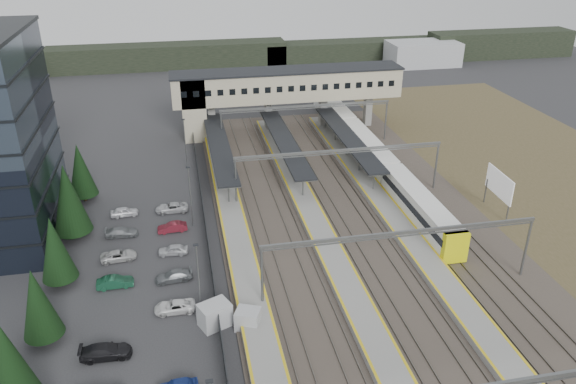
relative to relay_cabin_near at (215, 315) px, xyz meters
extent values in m
plane|color=#2B2B2D|center=(6.80, 9.64, -1.18)|extent=(220.00, 220.00, 0.00)
cone|color=black|center=(-15.20, -8.36, 3.92)|extent=(4.26, 4.26, 8.20)
cylinder|color=black|center=(-15.20, 0.64, -0.58)|extent=(0.44, 0.44, 1.20)
cone|color=black|center=(-15.20, 0.64, 3.22)|extent=(3.54, 3.54, 6.80)
cylinder|color=black|center=(-15.20, 9.64, -0.58)|extent=(0.44, 0.44, 1.20)
cone|color=black|center=(-15.20, 9.64, 3.32)|extent=(3.64, 3.64, 7.00)
cylinder|color=black|center=(-15.20, 19.64, -0.58)|extent=(0.44, 0.44, 1.20)
cone|color=black|center=(-15.20, 19.64, 4.07)|extent=(4.42, 4.42, 8.50)
cylinder|color=black|center=(-15.20, 29.64, -0.58)|extent=(0.44, 0.44, 1.20)
cone|color=black|center=(-15.20, 29.64, 3.42)|extent=(3.74, 3.74, 7.20)
imported|color=black|center=(-9.70, -2.46, -0.53)|extent=(4.47, 1.88, 1.29)
imported|color=#174831|center=(-9.70, 8.14, -0.56)|extent=(3.79, 1.43, 1.23)
imported|color=#B8B8B8|center=(-9.70, 13.44, -0.62)|extent=(4.13, 2.20, 1.11)
imported|color=slate|center=(-9.70, 18.74, -0.60)|extent=(3.97, 1.67, 1.15)
imported|color=silver|center=(-9.70, 24.04, -0.58)|extent=(3.64, 1.75, 1.20)
imported|color=white|center=(-3.70, 2.84, -0.62)|extent=(4.03, 1.93, 1.11)
imported|color=slate|center=(-3.70, 8.14, -0.60)|extent=(4.09, 1.97, 1.15)
imported|color=#B4B5BA|center=(-3.70, 13.44, -0.60)|extent=(3.50, 1.62, 1.16)
imported|color=maroon|center=(-3.70, 18.74, -0.59)|extent=(3.66, 1.49, 1.18)
imported|color=silver|center=(-3.70, 24.04, -0.59)|extent=(4.31, 2.09, 1.18)
cube|color=black|center=(-1.20, -15.36, 6.82)|extent=(0.50, 0.25, 0.15)
cylinder|color=slate|center=(-1.20, 1.64, 2.82)|extent=(0.16, 0.16, 8.00)
cube|color=black|center=(-1.20, 1.64, 6.82)|extent=(0.50, 0.25, 0.15)
cylinder|color=slate|center=(-1.20, 19.64, 2.82)|extent=(0.16, 0.16, 8.00)
cube|color=black|center=(-1.20, 19.64, 6.82)|extent=(0.50, 0.25, 0.15)
cylinder|color=slate|center=(-1.20, 37.64, 2.82)|extent=(0.16, 0.16, 8.00)
cube|color=black|center=(-1.20, 37.64, 6.82)|extent=(0.50, 0.25, 0.15)
cube|color=#26282B|center=(0.30, 14.64, -0.18)|extent=(0.08, 90.00, 2.00)
cube|color=#A5A8AB|center=(0.00, 0.00, 0.00)|extent=(3.42, 3.03, 2.36)
cube|color=#A5A8AB|center=(2.99, -1.09, -0.16)|extent=(2.76, 2.57, 2.03)
cube|color=#3B352E|center=(18.80, 14.64, -1.08)|extent=(34.00, 90.00, 0.20)
cube|color=#59544C|center=(6.08, 14.64, -0.90)|extent=(0.08, 90.00, 0.14)
cube|color=#59544C|center=(7.52, 14.64, -0.90)|extent=(0.08, 90.00, 0.14)
cube|color=#59544C|center=(10.08, 14.64, -0.90)|extent=(0.08, 90.00, 0.14)
cube|color=#59544C|center=(11.52, 14.64, -0.90)|extent=(0.08, 90.00, 0.14)
cube|color=#59544C|center=(16.08, 14.64, -0.90)|extent=(0.08, 90.00, 0.14)
cube|color=#59544C|center=(17.52, 14.64, -0.90)|extent=(0.08, 90.00, 0.14)
cube|color=#59544C|center=(20.08, 14.64, -0.90)|extent=(0.08, 90.00, 0.14)
cube|color=#59544C|center=(21.52, 14.64, -0.90)|extent=(0.08, 90.00, 0.14)
cube|color=#59544C|center=(26.08, 14.64, -0.90)|extent=(0.08, 90.00, 0.14)
cube|color=#59544C|center=(27.52, 14.64, -0.90)|extent=(0.08, 90.00, 0.14)
cube|color=#59544C|center=(30.08, 14.64, -0.90)|extent=(0.08, 90.00, 0.14)
cube|color=#59544C|center=(31.52, 14.64, -0.90)|extent=(0.08, 90.00, 0.14)
cube|color=gray|center=(3.80, 14.64, -0.73)|extent=(3.20, 82.00, 0.90)
cube|color=gold|center=(2.35, 14.64, -0.27)|extent=(0.25, 82.00, 0.02)
cube|color=gold|center=(5.25, 14.64, -0.27)|extent=(0.25, 82.00, 0.02)
cube|color=gray|center=(13.80, 14.64, -0.73)|extent=(3.20, 82.00, 0.90)
cube|color=gold|center=(12.35, 14.64, -0.27)|extent=(0.25, 82.00, 0.02)
cube|color=gold|center=(15.25, 14.64, -0.27)|extent=(0.25, 82.00, 0.02)
cube|color=gray|center=(23.80, 14.64, -0.73)|extent=(3.20, 82.00, 0.90)
cube|color=gold|center=(22.35, 14.64, -0.27)|extent=(0.25, 82.00, 0.02)
cube|color=gold|center=(25.25, 14.64, -0.27)|extent=(0.25, 82.00, 0.02)
cube|color=black|center=(3.80, 36.64, 2.82)|extent=(3.00, 30.00, 0.25)
cube|color=slate|center=(3.80, 36.64, 2.67)|extent=(3.10, 30.00, 0.12)
cylinder|color=slate|center=(3.80, 23.64, 1.22)|extent=(0.20, 0.20, 3.10)
cylinder|color=slate|center=(3.80, 30.14, 1.22)|extent=(0.20, 0.20, 3.10)
cylinder|color=slate|center=(3.80, 36.64, 1.22)|extent=(0.20, 0.20, 3.10)
cylinder|color=slate|center=(3.80, 43.14, 1.22)|extent=(0.20, 0.20, 3.10)
cylinder|color=slate|center=(3.80, 49.64, 1.22)|extent=(0.20, 0.20, 3.10)
cube|color=black|center=(13.80, 36.64, 2.82)|extent=(3.00, 30.00, 0.25)
cube|color=slate|center=(13.80, 36.64, 2.67)|extent=(3.10, 30.00, 0.12)
cylinder|color=slate|center=(13.80, 23.64, 1.22)|extent=(0.20, 0.20, 3.10)
cylinder|color=slate|center=(13.80, 30.14, 1.22)|extent=(0.20, 0.20, 3.10)
cylinder|color=slate|center=(13.80, 36.64, 1.22)|extent=(0.20, 0.20, 3.10)
cylinder|color=slate|center=(13.80, 43.14, 1.22)|extent=(0.20, 0.20, 3.10)
cylinder|color=slate|center=(13.80, 49.64, 1.22)|extent=(0.20, 0.20, 3.10)
cube|color=black|center=(23.80, 36.64, 2.82)|extent=(3.00, 30.00, 0.25)
cube|color=slate|center=(23.80, 36.64, 2.67)|extent=(3.10, 30.00, 0.12)
cylinder|color=slate|center=(23.80, 23.64, 1.22)|extent=(0.20, 0.20, 3.10)
cylinder|color=slate|center=(23.80, 30.14, 1.22)|extent=(0.20, 0.20, 3.10)
cylinder|color=slate|center=(23.80, 36.64, 1.22)|extent=(0.20, 0.20, 3.10)
cylinder|color=slate|center=(23.80, 43.14, 1.22)|extent=(0.20, 0.20, 3.10)
cylinder|color=slate|center=(23.80, 49.64, 1.22)|extent=(0.20, 0.20, 3.10)
cube|color=tan|center=(17.30, 51.64, 7.32)|extent=(40.00, 6.00, 5.00)
cube|color=black|center=(17.30, 51.64, 9.87)|extent=(40.40, 6.40, 0.30)
cube|color=tan|center=(0.80, 51.64, 4.32)|extent=(4.00, 6.00, 11.00)
cube|color=black|center=(-0.70, 48.62, 7.42)|extent=(1.00, 0.06, 1.00)
cube|color=black|center=(1.30, 48.62, 7.42)|extent=(1.00, 0.06, 1.00)
cube|color=black|center=(3.30, 48.62, 7.42)|extent=(1.00, 0.06, 1.00)
cube|color=black|center=(5.30, 48.62, 7.42)|extent=(1.00, 0.06, 1.00)
cube|color=black|center=(7.30, 48.62, 7.42)|extent=(1.00, 0.06, 1.00)
cube|color=black|center=(9.30, 48.62, 7.42)|extent=(1.00, 0.06, 1.00)
cube|color=black|center=(11.30, 48.62, 7.42)|extent=(1.00, 0.06, 1.00)
cube|color=black|center=(13.30, 48.62, 7.42)|extent=(1.00, 0.06, 1.00)
cube|color=black|center=(15.30, 48.62, 7.42)|extent=(1.00, 0.06, 1.00)
cube|color=black|center=(17.30, 48.62, 7.42)|extent=(1.00, 0.06, 1.00)
cube|color=black|center=(19.30, 48.62, 7.42)|extent=(1.00, 0.06, 1.00)
cube|color=black|center=(21.30, 48.62, 7.42)|extent=(1.00, 0.06, 1.00)
cube|color=black|center=(23.30, 48.62, 7.42)|extent=(1.00, 0.06, 1.00)
cube|color=black|center=(25.30, 48.62, 7.42)|extent=(1.00, 0.06, 1.00)
cube|color=black|center=(27.30, 48.62, 7.42)|extent=(1.00, 0.06, 1.00)
cube|color=black|center=(29.30, 48.62, 7.42)|extent=(1.00, 0.06, 1.00)
cube|color=black|center=(31.30, 48.62, 7.42)|extent=(1.00, 0.06, 1.00)
cube|color=black|center=(33.30, 48.62, 7.42)|extent=(1.00, 0.06, 1.00)
cube|color=black|center=(35.30, 48.62, 7.42)|extent=(1.00, 0.06, 1.00)
cube|color=gray|center=(2.30, 51.64, 1.82)|extent=(1.20, 1.60, 6.00)
cube|color=gray|center=(3.80, 51.64, 1.82)|extent=(1.20, 1.60, 6.00)
cube|color=gray|center=(13.80, 51.64, 1.82)|extent=(1.20, 1.60, 6.00)
cube|color=gray|center=(23.80, 51.64, 1.82)|extent=(1.20, 1.60, 6.00)
cube|color=gray|center=(32.30, 51.64, 1.82)|extent=(1.20, 1.60, 6.00)
cube|color=slate|center=(18.80, -18.36, 5.82)|extent=(28.40, 0.25, 0.35)
cylinder|color=slate|center=(4.80, 1.64, 2.32)|extent=(0.28, 0.28, 7.00)
cylinder|color=slate|center=(32.80, 1.64, 2.32)|extent=(0.28, 0.28, 7.00)
cube|color=slate|center=(18.80, 1.64, 5.82)|extent=(28.40, 0.25, 0.35)
cube|color=slate|center=(18.80, 1.64, 5.42)|extent=(28.40, 0.12, 0.12)
cylinder|color=slate|center=(4.80, 23.64, 2.32)|extent=(0.28, 0.28, 7.00)
cylinder|color=slate|center=(32.80, 23.64, 2.32)|extent=(0.28, 0.28, 7.00)
cube|color=slate|center=(18.80, 23.64, 5.82)|extent=(28.40, 0.25, 0.35)
cube|color=slate|center=(18.80, 23.64, 5.42)|extent=(28.40, 0.12, 0.12)
cylinder|color=slate|center=(4.80, 43.64, 2.32)|extent=(0.28, 0.28, 7.00)
cylinder|color=slate|center=(32.80, 43.64, 2.32)|extent=(0.28, 0.28, 7.00)
cube|color=slate|center=(18.80, 43.64, 5.82)|extent=(28.40, 0.25, 0.35)
cube|color=slate|center=(18.80, 43.64, 5.42)|extent=(28.40, 0.12, 0.12)
cube|color=white|center=(26.80, 14.99, 0.93)|extent=(2.82, 19.51, 3.62)
cube|color=black|center=(26.80, 14.99, 1.34)|extent=(2.88, 18.91, 0.90)
cube|color=slate|center=(26.80, 14.99, -0.62)|extent=(2.41, 18.11, 0.50)
cube|color=white|center=(26.80, 35.10, 0.93)|extent=(2.82, 19.51, 3.62)
cube|color=black|center=(26.80, 35.10, 1.34)|extent=(2.88, 18.91, 0.90)
cube|color=slate|center=(26.80, 35.10, -0.62)|extent=(2.41, 18.11, 0.50)
cube|color=white|center=(26.80, 55.21, 0.93)|extent=(2.82, 19.51, 3.62)
cube|color=black|center=(26.80, 55.21, 1.34)|extent=(2.88, 18.91, 0.90)
cube|color=slate|center=(26.80, 55.21, -0.62)|extent=(2.41, 18.11, 0.50)
cube|color=yellow|center=(26.80, 5.34, 0.93)|extent=(2.84, 0.90, 3.62)
cylinder|color=slate|center=(37.75, 12.84, 0.57)|extent=(0.20, 0.20, 3.49)
cylinder|color=slate|center=(37.75, 18.38, 0.57)|extent=(0.20, 0.20, 3.49)
cube|color=silver|center=(37.75, 15.61, 2.85)|extent=(0.43, 6.54, 3.27)
cube|color=black|center=(-3.20, 104.64, 1.82)|extent=(60.00, 8.00, 6.00)
cube|color=black|center=(46.80, 104.64, 1.32)|extent=(50.00, 8.00, 5.00)
cube|color=black|center=(86.80, 99.64, 2.32)|extent=(40.00, 8.00, 7.00)
cube|color=#A5A8AB|center=(61.80, 94.64, 1.82)|extent=(18.00, 10.00, 6.00)
camera|label=1|loc=(-1.56, -42.69, 33.38)|focal=35.00mm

